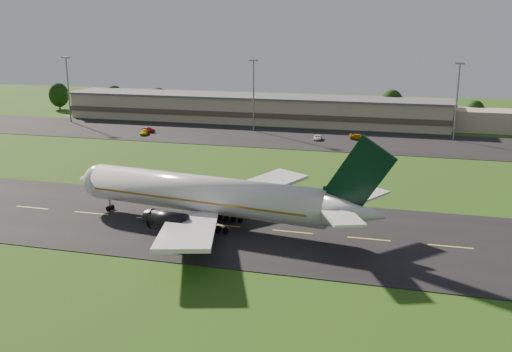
% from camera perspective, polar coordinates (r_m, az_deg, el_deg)
% --- Properties ---
extents(ground, '(360.00, 360.00, 0.00)m').
position_cam_1_polar(ground, '(95.59, -16.14, -3.65)').
color(ground, '#2C4D13').
rests_on(ground, ground).
extents(taxiway, '(220.00, 30.00, 0.10)m').
position_cam_1_polar(taxiway, '(95.58, -16.14, -3.62)').
color(taxiway, black).
rests_on(taxiway, ground).
extents(apron, '(260.00, 30.00, 0.10)m').
position_cam_1_polar(apron, '(159.45, -2.75, 4.15)').
color(apron, black).
rests_on(apron, ground).
extents(airliner, '(51.14, 41.79, 15.57)m').
position_cam_1_polar(airliner, '(85.55, -4.70, -1.97)').
color(airliner, white).
rests_on(airliner, ground).
extents(terminal, '(145.00, 16.00, 8.40)m').
position_cam_1_polar(terminal, '(180.08, 1.57, 6.64)').
color(terminal, tan).
rests_on(terminal, ground).
extents(light_mast_west, '(2.40, 1.20, 20.35)m').
position_cam_1_polar(light_mast_west, '(188.82, -18.31, 8.96)').
color(light_mast_west, gray).
rests_on(light_mast_west, ground).
extents(light_mast_centre, '(2.40, 1.20, 20.35)m').
position_cam_1_polar(light_mast_centre, '(163.83, -0.25, 8.93)').
color(light_mast_centre, gray).
rests_on(light_mast_centre, ground).
extents(light_mast_east, '(2.40, 1.20, 20.35)m').
position_cam_1_polar(light_mast_east, '(158.39, 19.50, 7.90)').
color(light_mast_east, gray).
rests_on(light_mast_east, ground).
extents(tree_line, '(197.87, 9.26, 10.46)m').
position_cam_1_polar(tree_line, '(185.42, 8.75, 7.03)').
color(tree_line, black).
rests_on(tree_line, ground).
extents(service_vehicle_a, '(3.03, 4.78, 1.52)m').
position_cam_1_polar(service_vehicle_a, '(161.89, -11.15, 4.34)').
color(service_vehicle_a, yellow).
rests_on(service_vehicle_a, apron).
extents(service_vehicle_b, '(4.29, 2.20, 1.35)m').
position_cam_1_polar(service_vehicle_b, '(165.48, -10.72, 4.55)').
color(service_vehicle_b, maroon).
rests_on(service_vehicle_b, apron).
extents(service_vehicle_c, '(2.26, 4.45, 1.20)m').
position_cam_1_polar(service_vehicle_c, '(152.54, 6.18, 3.85)').
color(service_vehicle_c, silver).
rests_on(service_vehicle_c, apron).
extents(service_vehicle_d, '(5.28, 2.77, 1.46)m').
position_cam_1_polar(service_vehicle_d, '(154.05, 10.28, 3.85)').
color(service_vehicle_d, '#C1800B').
rests_on(service_vehicle_d, apron).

